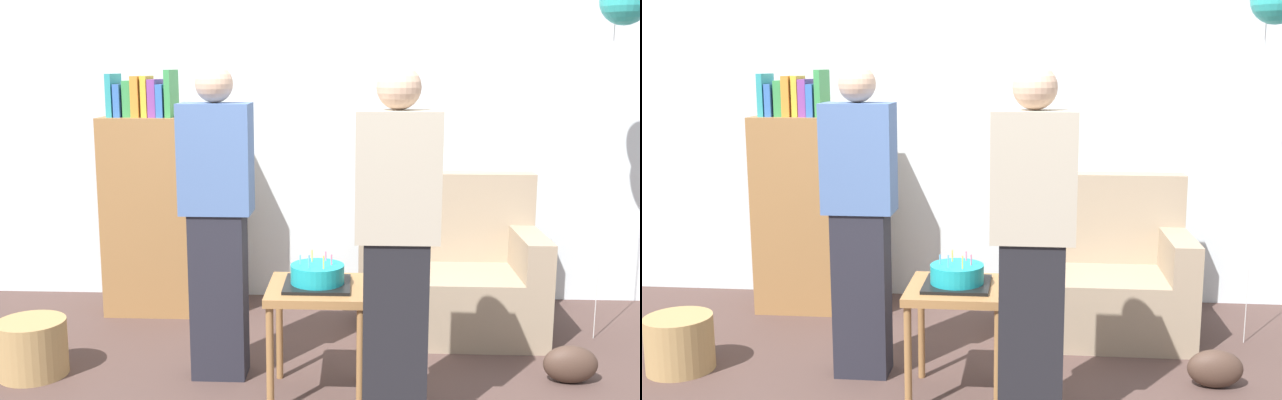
# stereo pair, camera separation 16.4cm
# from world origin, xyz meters

# --- Properties ---
(wall_back) EXTENTS (6.00, 0.10, 2.70)m
(wall_back) POSITION_xyz_m (0.00, 2.05, 1.35)
(wall_back) COLOR silver
(wall_back) RESTS_ON ground_plane
(couch) EXTENTS (1.10, 0.70, 0.96)m
(couch) POSITION_xyz_m (0.71, 1.35, 0.34)
(couch) COLOR gray
(couch) RESTS_ON ground_plane
(bookshelf) EXTENTS (0.80, 0.36, 1.60)m
(bookshelf) POSITION_xyz_m (-1.11, 1.63, 0.69)
(bookshelf) COLOR olive
(bookshelf) RESTS_ON ground_plane
(side_table) EXTENTS (0.48, 0.48, 0.57)m
(side_table) POSITION_xyz_m (-0.04, 0.36, 0.49)
(side_table) COLOR olive
(side_table) RESTS_ON ground_plane
(birthday_cake) EXTENTS (0.32, 0.32, 0.17)m
(birthday_cake) POSITION_xyz_m (-0.04, 0.36, 0.62)
(birthday_cake) COLOR black
(birthday_cake) RESTS_ON side_table
(person_blowing_candles) EXTENTS (0.36, 0.22, 1.63)m
(person_blowing_candles) POSITION_xyz_m (-0.57, 0.60, 0.83)
(person_blowing_candles) COLOR #23232D
(person_blowing_candles) RESTS_ON ground_plane
(person_holding_cake) EXTENTS (0.36, 0.22, 1.63)m
(person_holding_cake) POSITION_xyz_m (0.32, 0.04, 0.83)
(person_holding_cake) COLOR black
(person_holding_cake) RESTS_ON ground_plane
(wicker_basket) EXTENTS (0.36, 0.36, 0.30)m
(wicker_basket) POSITION_xyz_m (-1.57, 0.55, 0.15)
(wicker_basket) COLOR #A88451
(wicker_basket) RESTS_ON ground_plane
(handbag) EXTENTS (0.28, 0.14, 0.20)m
(handbag) POSITION_xyz_m (1.26, 0.59, 0.10)
(handbag) COLOR #473328
(handbag) RESTS_ON ground_plane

